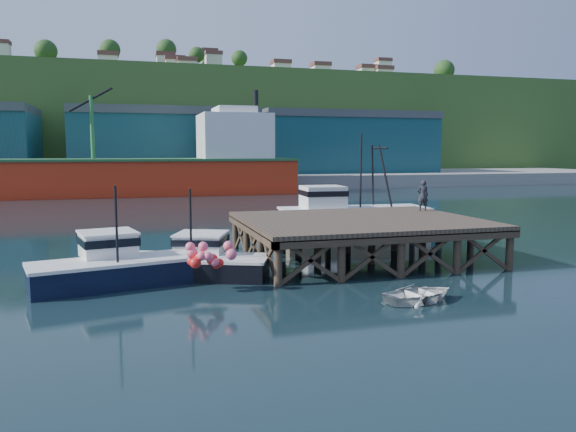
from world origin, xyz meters
name	(u,v)px	position (x,y,z in m)	size (l,w,h in m)	color
ground	(257,264)	(0.00, 0.00, 0.00)	(300.00, 300.00, 0.00)	black
wharf	(361,222)	(5.50, -0.19, 1.94)	(12.00, 10.00, 2.62)	brown
far_quay	(164,178)	(0.00, 70.00, 1.00)	(160.00, 40.00, 2.00)	gray
warehouse_mid	(165,145)	(0.00, 65.00, 6.50)	(28.00, 16.00, 9.00)	#1B515A
warehouse_right	(340,146)	(30.00, 65.00, 6.50)	(30.00, 16.00, 9.00)	#1B515A
cargo_ship	(107,169)	(-8.46, 48.00, 3.31)	(55.50, 10.00, 13.75)	red
hillside	(153,126)	(0.00, 100.00, 11.00)	(220.00, 50.00, 22.00)	#2D511E
boat_navy	(113,265)	(-6.84, -2.51, 0.85)	(7.17, 4.49, 4.25)	black
boat_black	(197,260)	(-3.22, -1.90, 0.74)	(6.94, 5.77, 4.03)	black
trawler	(351,213)	(8.69, 8.77, 1.40)	(10.35, 4.17, 6.81)	#D2BB88
dinghy	(419,294)	(4.24, -8.60, 0.31)	(2.12, 2.97, 0.61)	silver
dockworker	(423,196)	(10.56, 2.40, 3.03)	(0.66, 0.43, 1.80)	black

